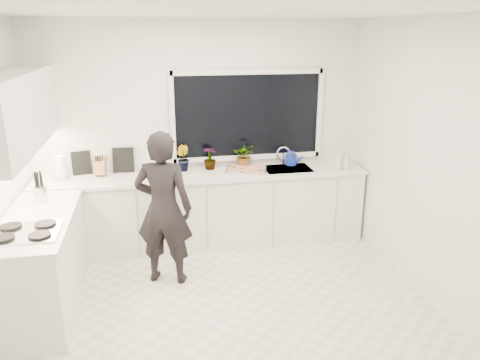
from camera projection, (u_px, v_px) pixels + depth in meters
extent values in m
cube|color=beige|center=(224.00, 307.00, 4.55)|extent=(4.00, 3.50, 0.02)
cube|color=white|center=(200.00, 133.00, 5.77)|extent=(4.00, 0.02, 2.70)
cube|color=white|center=(428.00, 162.00, 4.50)|extent=(0.02, 3.50, 2.70)
cube|color=white|center=(220.00, 10.00, 3.71)|extent=(4.00, 3.50, 0.02)
cube|color=black|center=(248.00, 116.00, 5.79)|extent=(1.80, 0.02, 1.00)
cube|color=white|center=(204.00, 210.00, 5.76)|extent=(3.92, 0.58, 0.88)
cube|color=white|center=(43.00, 265.00, 4.43)|extent=(0.58, 1.60, 0.88)
cube|color=silver|center=(204.00, 175.00, 5.61)|extent=(3.94, 0.62, 0.04)
cube|color=silver|center=(37.00, 220.00, 4.29)|extent=(0.62, 1.60, 0.04)
cube|color=white|center=(17.00, 111.00, 4.30)|extent=(0.34, 2.10, 0.70)
cube|color=silver|center=(287.00, 172.00, 5.82)|extent=(0.58, 0.42, 0.14)
cylinder|color=silver|center=(283.00, 156.00, 5.96)|extent=(0.03, 0.03, 0.22)
cube|color=black|center=(25.00, 232.00, 3.95)|extent=(0.56, 0.48, 0.03)
imported|color=black|center=(164.00, 209.00, 4.79)|extent=(0.68, 0.55, 1.63)
cube|color=silver|center=(246.00, 170.00, 5.68)|extent=(0.56, 0.47, 0.03)
cube|color=#B53618|center=(246.00, 169.00, 5.67)|extent=(0.51, 0.42, 0.01)
cylinder|color=#122BAD|center=(291.00, 160.00, 5.95)|extent=(0.18, 0.18, 0.13)
cylinder|color=white|center=(61.00, 168.00, 5.37)|extent=(0.11, 0.11, 0.26)
cube|color=#956E45|center=(100.00, 167.00, 5.49)|extent=(0.15, 0.12, 0.22)
cylinder|color=silver|center=(40.00, 194.00, 4.67)|extent=(0.15, 0.15, 0.16)
cube|color=black|center=(81.00, 163.00, 5.54)|extent=(0.22, 0.07, 0.28)
cube|color=black|center=(123.00, 160.00, 5.62)|extent=(0.25, 0.03, 0.30)
imported|color=#26662D|center=(183.00, 158.00, 5.67)|extent=(0.20, 0.22, 0.31)
imported|color=#26662D|center=(210.00, 158.00, 5.74)|extent=(0.20, 0.20, 0.28)
imported|color=#26662D|center=(245.00, 155.00, 5.82)|extent=(0.32, 0.29, 0.31)
imported|color=#D8BF66|center=(338.00, 158.00, 5.74)|extent=(0.14, 0.14, 0.28)
imported|color=#D8BF66|center=(346.00, 161.00, 5.77)|extent=(0.13, 0.13, 0.20)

